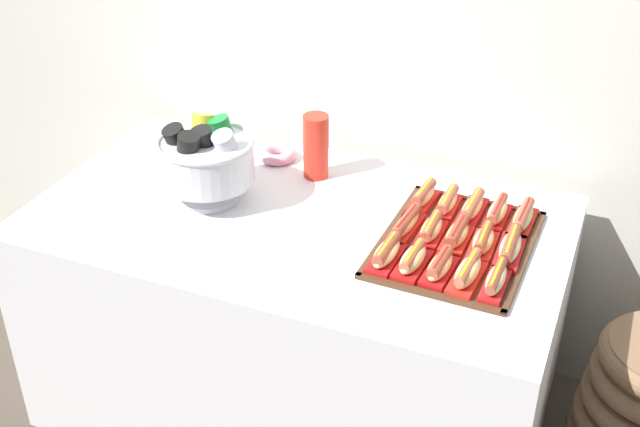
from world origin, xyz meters
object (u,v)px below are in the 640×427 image
(hot_dog_2, at_px, (440,267))
(hot_dog_6, at_px, (431,230))
(hot_dog_1, at_px, (413,260))
(hot_dog_10, at_px, (424,196))
(hot_dog_5, at_px, (406,224))
(hot_dog_8, at_px, (483,241))
(hot_dog_14, at_px, (523,218))
(hot_dog_0, at_px, (386,253))
(hot_dog_7, at_px, (457,235))
(punch_bowl, at_px, (206,158))
(cup_stack, at_px, (316,146))
(hot_dog_12, at_px, (472,208))
(hot_dog_4, at_px, (496,280))
(donut, at_px, (277,154))
(hot_dog_11, at_px, (448,203))
(buffet_table, at_px, (299,315))
(hot_dog_13, at_px, (497,213))
(serving_tray, at_px, (456,245))
(hot_dog_9, at_px, (510,248))
(hot_dog_3, at_px, (467,273))

(hot_dog_2, relative_size, hot_dog_6, 1.01)
(hot_dog_1, bearing_deg, hot_dog_10, 101.37)
(hot_dog_5, height_order, hot_dog_8, hot_dog_8)
(hot_dog_6, relative_size, hot_dog_14, 0.87)
(hot_dog_0, xyz_separation_m, hot_dog_5, (0.00, 0.16, -0.00))
(hot_dog_7, height_order, punch_bowl, punch_bowl)
(cup_stack, bearing_deg, hot_dog_8, -21.06)
(hot_dog_10, bearing_deg, hot_dog_12, -1.44)
(hot_dog_4, xyz_separation_m, hot_dog_12, (-0.14, 0.33, -0.00))
(hot_dog_6, bearing_deg, hot_dog_4, -37.69)
(hot_dog_8, xyz_separation_m, donut, (-0.76, 0.29, -0.02))
(hot_dog_6, xyz_separation_m, hot_dog_11, (0.00, 0.16, 0.00))
(buffet_table, distance_m, hot_dog_8, 0.69)
(hot_dog_4, height_order, hot_dog_13, hot_dog_13)
(hot_dog_5, height_order, donut, hot_dog_5)
(buffet_table, relative_size, hot_dog_4, 10.02)
(hot_dog_1, xyz_separation_m, cup_stack, (-0.44, 0.39, 0.07))
(hot_dog_6, bearing_deg, hot_dog_8, -1.44)
(serving_tray, height_order, hot_dog_14, hot_dog_14)
(hot_dog_11, bearing_deg, hot_dog_9, -37.69)
(hot_dog_2, bearing_deg, hot_dog_12, 88.56)
(donut, bearing_deg, hot_dog_8, -20.57)
(buffet_table, xyz_separation_m, hot_dog_1, (0.40, -0.14, 0.41))
(buffet_table, relative_size, hot_dog_1, 9.70)
(hot_dog_2, distance_m, donut, 0.82)
(hot_dog_3, distance_m, hot_dog_12, 0.34)
(hot_dog_3, distance_m, hot_dog_13, 0.33)
(cup_stack, bearing_deg, hot_dog_0, -46.57)
(hot_dog_6, bearing_deg, hot_dog_13, 46.29)
(hot_dog_13, bearing_deg, hot_dog_0, -125.73)
(hot_dog_3, xyz_separation_m, hot_dog_5, (-0.22, 0.17, -0.00))
(hot_dog_6, relative_size, hot_dog_9, 0.85)
(hot_dog_7, relative_size, hot_dog_12, 0.88)
(hot_dog_12, bearing_deg, hot_dog_9, -49.16)
(hot_dog_10, relative_size, hot_dog_13, 0.97)
(hot_dog_7, bearing_deg, hot_dog_13, 64.12)
(hot_dog_8, bearing_deg, hot_dog_12, 113.01)
(serving_tray, bearing_deg, hot_dog_2, -91.44)
(punch_bowl, bearing_deg, hot_dog_0, -11.74)
(hot_dog_5, xyz_separation_m, hot_dog_7, (0.15, -0.00, 0.00))
(hot_dog_7, height_order, hot_dog_10, hot_dog_10)
(punch_bowl, height_order, donut, punch_bowl)
(hot_dog_2, xyz_separation_m, hot_dog_3, (0.07, -0.00, 0.00))
(buffet_table, bearing_deg, hot_dog_11, 25.01)
(hot_dog_0, xyz_separation_m, punch_bowl, (-0.62, 0.13, 0.11))
(hot_dog_12, relative_size, cup_stack, 0.84)
(hot_dog_1, bearing_deg, hot_dog_12, 75.76)
(serving_tray, height_order, hot_dog_9, hot_dog_9)
(hot_dog_0, relative_size, hot_dog_8, 1.08)
(buffet_table, relative_size, hot_dog_11, 10.19)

